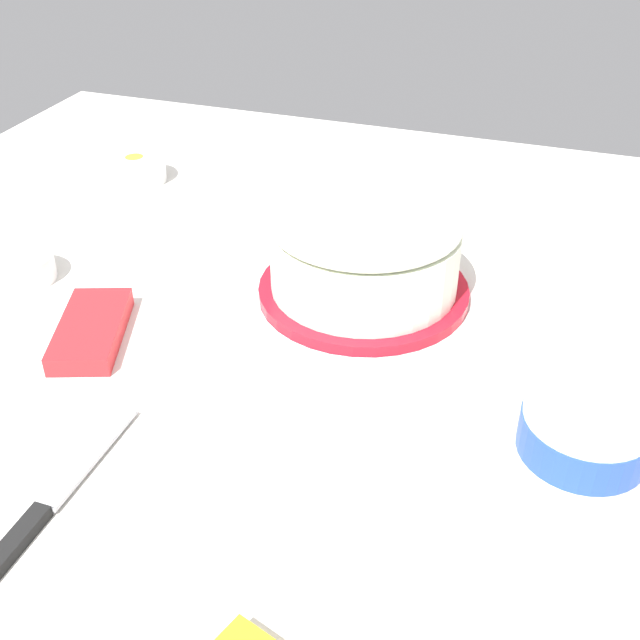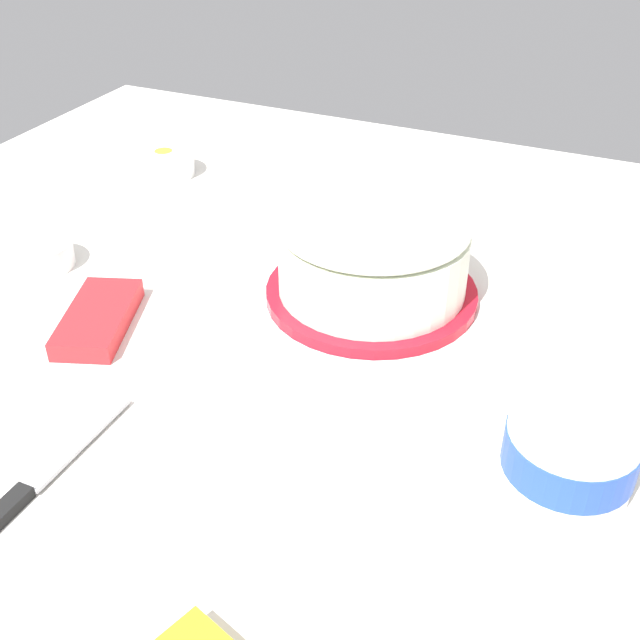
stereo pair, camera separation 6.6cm
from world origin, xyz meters
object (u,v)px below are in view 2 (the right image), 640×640
Objects in this scene: sprinkle_bowl_yellow at (165,161)px; candy_box_upper at (98,318)px; sprinkle_bowl_orange at (300,204)px; sprinkle_bowl_rainbow at (38,254)px; frosting_tub at (571,445)px; frosted_cake at (373,258)px; spreading_knife at (28,489)px.

sprinkle_bowl_yellow reaches higher than candy_box_upper.
sprinkle_bowl_orange and sprinkle_bowl_rainbow have the same top height.
frosting_tub reaches higher than candy_box_upper.
frosting_tub is at bearing 50.98° from frosted_cake.
frosting_tub is 0.55m from candy_box_upper.
spreading_knife is 2.58× the size of sprinkle_bowl_rainbow.
sprinkle_bowl_orange is (-0.39, -0.45, -0.03)m from frosting_tub.
candy_box_upper reaches higher than spreading_knife.
candy_box_upper is at bearing -14.12° from sprinkle_bowl_orange.
sprinkle_bowl_orange is 0.37m from candy_box_upper.
frosting_tub is 0.60m from sprinkle_bowl_orange.
sprinkle_bowl_orange is at bearing -130.90° from frosting_tub.
frosting_tub is at bearing 115.92° from spreading_knife.
sprinkle_bowl_rainbow is at bearing -42.31° from sprinkle_bowl_orange.
frosting_tub is at bearing 58.69° from sprinkle_bowl_yellow.
candy_box_upper is (0.41, 0.18, -0.01)m from sprinkle_bowl_yellow.
candy_box_upper is (0.19, -0.27, -0.04)m from frosted_cake.
frosted_cake is at bearing 105.26° from candy_box_upper.
spreading_knife is 1.61× the size of candy_box_upper.
candy_box_upper is (0.08, 0.16, -0.01)m from sprinkle_bowl_rainbow.
sprinkle_bowl_orange is (0.05, 0.27, -0.00)m from sprinkle_bowl_yellow.
frosting_tub reaches higher than sprinkle_bowl_yellow.
sprinkle_bowl_yellow is at bearing -176.66° from candy_box_upper.
frosting_tub is (0.22, 0.27, -0.01)m from frosted_cake.
sprinkle_bowl_yellow is at bearing -121.31° from frosting_tub.
candy_box_upper is (-0.24, -0.11, 0.01)m from spreading_knife.
sprinkle_bowl_rainbow is at bearing -76.11° from frosted_cake.
sprinkle_bowl_yellow is at bearing -115.85° from frosted_cake.
frosting_tub is 0.50× the size of spreading_knife.
frosted_cake is 0.35m from frosting_tub.
spreading_knife is at bearing 1.50° from sprinkle_bowl_orange.
frosting_tub is 0.49m from spreading_knife.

